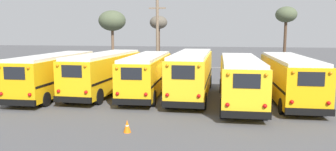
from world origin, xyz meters
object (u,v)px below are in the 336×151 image
Objects in this scene: school_bus_0 at (55,73)px; school_bus_3 at (192,72)px; school_bus_4 at (240,79)px; bare_tree_0 at (112,21)px; utility_pole at (157,36)px; bare_tree_2 at (286,16)px; school_bus_1 at (105,71)px; school_bus_2 at (147,73)px; traffic_cone at (127,126)px; school_bus_5 at (289,77)px; bare_tree_1 at (158,24)px.

school_bus_3 is (10.03, 1.37, 0.11)m from school_bus_0.
school_bus_0 is 0.96× the size of school_bus_4.
school_bus_4 is at bearing -51.53° from bare_tree_0.
utility_pole is 1.07× the size of bare_tree_2.
bare_tree_0 is at bearing 178.45° from bare_tree_2.
school_bus_1 is 6.69m from school_bus_3.
school_bus_1 is 1.31× the size of utility_pole.
school_bus_2 is at bearing -179.99° from school_bus_3.
bare_tree_0 reaches higher than traffic_cone.
school_bus_3 is 1.41× the size of bare_tree_2.
school_bus_3 is 1.32× the size of utility_pole.
school_bus_0 reaches higher than school_bus_2.
traffic_cone is at bearing -69.34° from bare_tree_0.
school_bus_2 is at bearing -63.25° from bare_tree_0.
school_bus_4 is at bearing -30.37° from school_bus_3.
school_bus_1 is 1.03× the size of school_bus_2.
school_bus_5 is at bearing 25.91° from school_bus_4.
school_bus_1 is 11.06m from utility_pole.
bare_tree_2 is (16.06, -3.95, 0.75)m from bare_tree_1.
bare_tree_2 is at bearing 72.68° from school_bus_4.
school_bus_3 reaches higher than school_bus_4.
school_bus_1 is 21.30m from bare_tree_1.
school_bus_3 is 1.45× the size of bare_tree_0.
bare_tree_2 reaches higher than bare_tree_1.
bare_tree_2 reaches higher than school_bus_1.
bare_tree_0 reaches higher than school_bus_0.
school_bus_3 is at bearing 7.78° from school_bus_0.
school_bus_4 is at bearing -154.09° from school_bus_5.
school_bus_2 is (3.35, -0.12, -0.05)m from school_bus_1.
traffic_cone is (4.57, -9.32, -1.39)m from school_bus_1.
bare_tree_1 is 0.90× the size of bare_tree_2.
school_bus_0 is 23.00m from bare_tree_1.
school_bus_5 is at bearing -43.90° from utility_pole.
school_bus_2 is at bearing 178.09° from school_bus_5.
school_bus_0 is 10.13m from school_bus_3.
school_bus_1 reaches higher than traffic_cone.
bare_tree_2 reaches higher than school_bus_3.
bare_tree_2 reaches higher than school_bus_2.
school_bus_1 is 23.78m from bare_tree_2.
school_bus_5 is 1.42× the size of bare_tree_2.
school_bus_2 is 21.78m from bare_tree_2.
school_bus_5 is 25.58m from bare_tree_1.
school_bus_5 is at bearing -43.54° from bare_tree_0.
bare_tree_1 reaches higher than school_bus_4.
school_bus_3 reaches higher than traffic_cone.
bare_tree_2 is at bearing -13.82° from bare_tree_1.
utility_pole is 10.35m from bare_tree_0.
utility_pole is 13.42× the size of traffic_cone.
bare_tree_2 is at bearing 43.69° from school_bus_0.
bare_tree_0 is (-15.59, 19.62, 4.38)m from school_bus_4.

